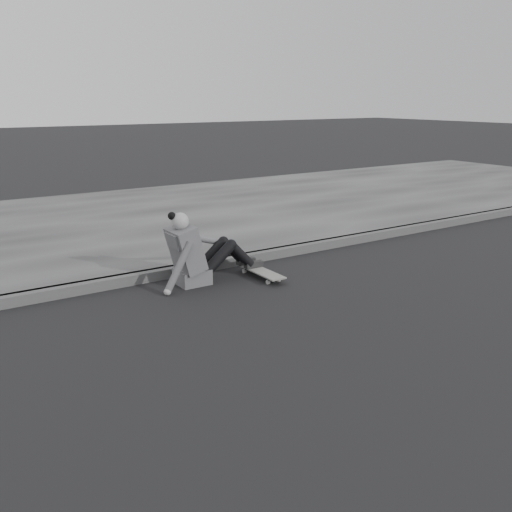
# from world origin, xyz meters

# --- Properties ---
(ground) EXTENTS (80.00, 80.00, 0.00)m
(ground) POSITION_xyz_m (0.00, 0.00, 0.00)
(ground) COLOR black
(ground) RESTS_ON ground
(curb) EXTENTS (24.00, 0.16, 0.12)m
(curb) POSITION_xyz_m (0.00, 2.58, 0.06)
(curb) COLOR #454545
(curb) RESTS_ON ground
(sidewalk) EXTENTS (24.00, 6.00, 0.12)m
(sidewalk) POSITION_xyz_m (0.00, 5.60, 0.06)
(sidewalk) COLOR #3E3E3E
(sidewalk) RESTS_ON ground
(skateboard) EXTENTS (0.20, 0.78, 0.09)m
(skateboard) POSITION_xyz_m (0.15, 1.95, 0.07)
(skateboard) COLOR #9C9C97
(skateboard) RESTS_ON ground
(seated_woman) EXTENTS (1.38, 0.46, 0.88)m
(seated_woman) POSITION_xyz_m (-0.59, 2.19, 0.36)
(seated_woman) COLOR #515153
(seated_woman) RESTS_ON ground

